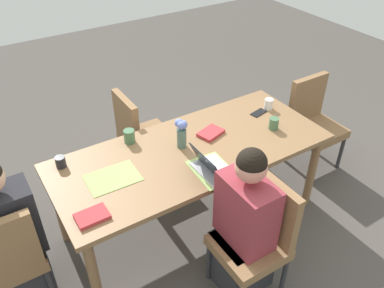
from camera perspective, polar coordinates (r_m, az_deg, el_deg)
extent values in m
plane|color=#4C4742|center=(3.53, 0.00, -10.63)|extent=(10.00, 10.00, 0.00)
cube|color=olive|center=(3.04, 0.00, -1.07)|extent=(2.14, 0.90, 0.04)
cylinder|color=olive|center=(2.79, -13.86, -17.82)|extent=(0.07, 0.07, 0.71)
cylinder|color=olive|center=(3.60, 16.74, -3.79)|extent=(0.07, 0.07, 0.71)
cylinder|color=olive|center=(3.30, -18.49, -8.50)|extent=(0.07, 0.07, 0.71)
cylinder|color=olive|center=(4.00, 9.17, 1.87)|extent=(0.07, 0.07, 0.71)
cube|color=olive|center=(2.82, 8.06, -14.40)|extent=(0.44, 0.44, 0.08)
cube|color=olive|center=(2.72, 11.67, -9.03)|extent=(0.06, 0.42, 0.45)
cylinder|color=#333338|center=(3.01, 2.40, -16.39)|extent=(0.04, 0.04, 0.37)
cylinder|color=#333338|center=(3.00, 13.03, -17.80)|extent=(0.04, 0.04, 0.37)
cylinder|color=#333338|center=(3.17, 8.25, -13.34)|extent=(0.04, 0.04, 0.37)
cube|color=#2D2D33|center=(2.99, 7.01, -15.95)|extent=(0.36, 0.34, 0.45)
cube|color=#93333D|center=(2.64, 7.76, -9.53)|extent=(0.24, 0.40, 0.50)
sphere|color=#E08E78|center=(2.39, 8.46, -3.28)|extent=(0.20, 0.20, 0.20)
sphere|color=black|center=(2.37, 8.52, -2.71)|extent=(0.19, 0.19, 0.19)
cube|color=olive|center=(3.00, -24.93, -14.57)|extent=(0.44, 0.44, 0.08)
cube|color=olive|center=(2.68, -25.55, -13.69)|extent=(0.42, 0.06, 0.45)
cylinder|color=#333338|center=(3.29, -21.36, -13.77)|extent=(0.04, 0.04, 0.37)
cylinder|color=#333338|center=(3.04, -19.49, -18.63)|extent=(0.04, 0.04, 0.37)
cube|color=#2D2D33|center=(3.13, -22.97, -16.42)|extent=(0.34, 0.36, 0.45)
cube|color=#232328|center=(2.79, -25.23, -10.31)|extent=(0.40, 0.24, 0.50)
cube|color=olive|center=(4.05, 17.44, 1.88)|extent=(0.44, 0.44, 0.08)
cube|color=olive|center=(4.02, 16.16, 6.32)|extent=(0.42, 0.06, 0.45)
cylinder|color=#333338|center=(4.21, 20.50, -1.15)|extent=(0.04, 0.04, 0.37)
cylinder|color=#333338|center=(3.96, 16.97, -2.94)|extent=(0.04, 0.04, 0.37)
cylinder|color=#333338|center=(4.39, 16.83, 1.36)|extent=(0.04, 0.04, 0.37)
cylinder|color=#333338|center=(4.15, 13.24, -0.20)|extent=(0.04, 0.04, 0.37)
cube|color=olive|center=(3.77, -6.35, 0.76)|extent=(0.44, 0.44, 0.08)
cube|color=olive|center=(3.56, -9.35, 3.31)|extent=(0.06, 0.42, 0.45)
cylinder|color=#333338|center=(4.10, -5.00, 0.29)|extent=(0.04, 0.04, 0.37)
cylinder|color=#333338|center=(3.83, -2.32, -2.50)|extent=(0.04, 0.04, 0.37)
cylinder|color=#333338|center=(3.98, -9.82, -1.40)|extent=(0.04, 0.04, 0.37)
cylinder|color=#333338|center=(3.71, -7.41, -4.42)|extent=(0.04, 0.04, 0.37)
cylinder|color=#4C6B60|center=(3.02, -1.49, 0.86)|extent=(0.07, 0.07, 0.16)
sphere|color=#6B7FD1|center=(2.95, -1.27, 2.79)|extent=(0.07, 0.07, 0.07)
cylinder|color=#477A3D|center=(2.96, -1.26, 2.46)|extent=(0.01, 0.01, 0.04)
sphere|color=#6B7FD1|center=(2.95, -1.87, 3.02)|extent=(0.07, 0.07, 0.07)
cylinder|color=#477A3D|center=(2.97, -1.86, 2.60)|extent=(0.01, 0.01, 0.05)
sphere|color=#6B7FD1|center=(2.92, -1.52, 2.69)|extent=(0.06, 0.06, 0.06)
cylinder|color=#477A3D|center=(2.94, -1.51, 2.26)|extent=(0.01, 0.01, 0.05)
cube|color=#9EBC66|center=(2.84, 2.97, -3.78)|extent=(0.28, 0.38, 0.00)
cube|color=#9EBC66|center=(2.82, -11.28, -4.76)|extent=(0.37, 0.27, 0.00)
cube|color=silver|center=(2.82, 3.22, -3.83)|extent=(0.22, 0.32, 0.02)
cube|color=black|center=(2.72, 2.11, -2.72)|extent=(0.09, 0.31, 0.18)
cylinder|color=#232328|center=(2.99, -18.28, -2.44)|extent=(0.07, 0.07, 0.08)
cylinder|color=#47704C|center=(3.31, 11.61, 2.88)|extent=(0.08, 0.08, 0.10)
cylinder|color=white|center=(3.57, 10.90, 5.64)|extent=(0.08, 0.08, 0.10)
cylinder|color=#47704C|center=(3.12, -8.95, 1.10)|extent=(0.09, 0.09, 0.11)
cube|color=#B73338|center=(3.19, 2.70, 1.59)|extent=(0.23, 0.19, 0.03)
cube|color=#B73338|center=(2.56, -14.09, -10.00)|extent=(0.20, 0.14, 0.03)
cube|color=black|center=(3.52, 9.50, 4.43)|extent=(0.16, 0.10, 0.01)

